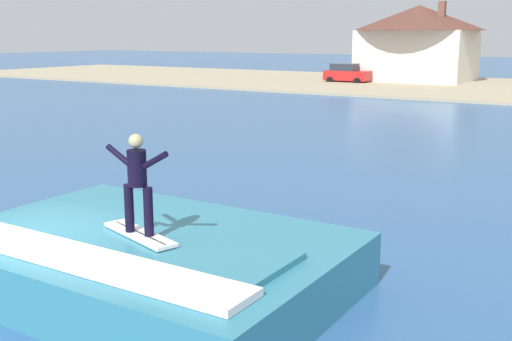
# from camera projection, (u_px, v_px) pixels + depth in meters

# --- Properties ---
(ground_plane) EXTENTS (260.00, 260.00, 0.00)m
(ground_plane) POSITION_uv_depth(u_px,v_px,m) (34.00, 293.00, 10.94)
(ground_plane) COLOR #2E598D
(wave_crest) EXTENTS (7.02, 4.77, 1.10)m
(wave_crest) POSITION_uv_depth(u_px,v_px,m) (144.00, 260.00, 11.08)
(wave_crest) COLOR teal
(wave_crest) RESTS_ON ground_plane
(surfboard) EXTENTS (1.85, 0.93, 0.06)m
(surfboard) POSITION_uv_depth(u_px,v_px,m) (139.00, 234.00, 10.59)
(surfboard) COLOR white
(surfboard) RESTS_ON wave_crest
(surfer) EXTENTS (1.34, 0.32, 1.71)m
(surfer) POSITION_uv_depth(u_px,v_px,m) (137.00, 178.00, 10.32)
(surfer) COLOR black
(surfer) RESTS_ON surfboard
(car_near_shore) EXTENTS (4.21, 2.07, 1.86)m
(car_near_shore) POSITION_uv_depth(u_px,v_px,m) (347.00, 74.00, 57.69)
(car_near_shore) COLOR red
(car_near_shore) RESTS_ON ground_plane
(house_with_chimney) EXTENTS (12.21, 12.21, 7.44)m
(house_with_chimney) POSITION_uv_depth(u_px,v_px,m) (418.00, 38.00, 58.65)
(house_with_chimney) COLOR silver
(house_with_chimney) RESTS_ON ground_plane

